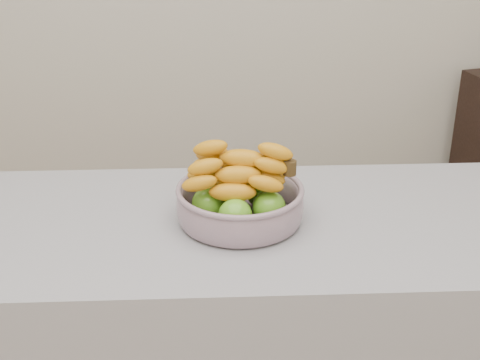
% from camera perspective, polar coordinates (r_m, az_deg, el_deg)
% --- Properties ---
extents(fruit_bowl, '(0.28, 0.28, 0.17)m').
position_cam_1_polar(fruit_bowl, '(1.48, -0.01, -1.60)').
color(fruit_bowl, '#A8B6CA').
rests_on(fruit_bowl, counter).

